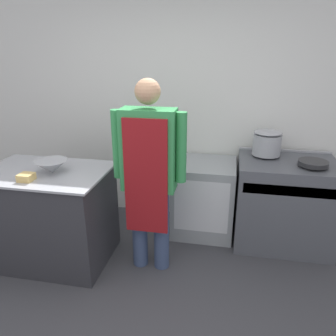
% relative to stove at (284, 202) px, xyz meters
% --- Properties ---
extents(wall_back, '(8.00, 0.05, 2.70)m').
position_rel_stove_xyz_m(wall_back, '(-1.16, 0.44, 0.90)').
color(wall_back, white).
rests_on(wall_back, ground_plane).
extents(prep_counter, '(1.14, 0.79, 0.91)m').
position_rel_stove_xyz_m(prep_counter, '(-2.23, -0.73, 0.00)').
color(prep_counter, '#2D2D33').
rests_on(prep_counter, ground_plane).
extents(stove, '(0.96, 0.72, 0.92)m').
position_rel_stove_xyz_m(stove, '(0.00, 0.00, 0.00)').
color(stove, '#4C4F56').
rests_on(stove, ground_plane).
extents(fridge_unit, '(0.65, 0.64, 0.80)m').
position_rel_stove_xyz_m(fridge_unit, '(-0.83, 0.07, -0.05)').
color(fridge_unit, '#93999E').
rests_on(fridge_unit, ground_plane).
extents(person_cook, '(0.64, 0.24, 1.74)m').
position_rel_stove_xyz_m(person_cook, '(-1.25, -0.68, 0.54)').
color(person_cook, '#38476B').
rests_on(person_cook, ground_plane).
extents(mixing_bowl, '(0.29, 0.29, 0.12)m').
position_rel_stove_xyz_m(mixing_bowl, '(-2.13, -0.75, 0.52)').
color(mixing_bowl, '#9EA0A8').
rests_on(mixing_bowl, prep_counter).
extents(plastic_tub, '(0.12, 0.12, 0.06)m').
position_rel_stove_xyz_m(plastic_tub, '(-2.25, -0.96, 0.49)').
color(plastic_tub, '#D8B266').
rests_on(plastic_tub, prep_counter).
extents(stock_pot, '(0.28, 0.28, 0.26)m').
position_rel_stove_xyz_m(stock_pot, '(-0.22, 0.13, 0.60)').
color(stock_pot, '#9EA0A8').
rests_on(stock_pot, stove).
extents(saute_pan, '(0.27, 0.27, 0.04)m').
position_rel_stove_xyz_m(saute_pan, '(0.19, -0.13, 0.49)').
color(saute_pan, '#262628').
rests_on(saute_pan, stove).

